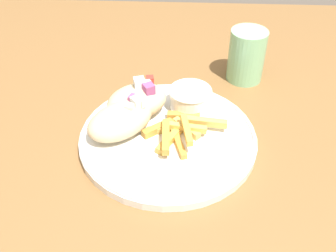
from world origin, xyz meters
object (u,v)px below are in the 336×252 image
sauce_ramekin (190,97)px  fries_pile (178,129)px  water_glass (246,58)px  pita_sandwich_near (121,120)px  plate (168,137)px  pita_sandwich_far (137,101)px

sauce_ramekin → fries_pile: bearing=-104.1°
fries_pile → sauce_ramekin: 0.08m
sauce_ramekin → water_glass: size_ratio=0.73×
water_glass → pita_sandwich_near: bearing=-138.3°
fries_pile → water_glass: size_ratio=1.36×
plate → water_glass: 0.25m
plate → water_glass: bearing=54.5°
plate → pita_sandwich_near: 0.08m
pita_sandwich_far → sauce_ramekin: 0.09m
pita_sandwich_near → fries_pile: pita_sandwich_near is taller
pita_sandwich_near → pita_sandwich_far: 0.06m
pita_sandwich_far → plate: bearing=-79.0°
plate → pita_sandwich_far: 0.08m
pita_sandwich_far → fries_pile: 0.09m
pita_sandwich_near → water_glass: water_glass is taller
pita_sandwich_near → water_glass: (0.22, 0.20, 0.01)m
sauce_ramekin → water_glass: bearing=48.3°
fries_pile → pita_sandwich_near: bearing=179.5°
plate → water_glass: water_glass is taller
plate → sauce_ramekin: (0.03, 0.08, 0.03)m
pita_sandwich_near → sauce_ramekin: 0.13m
pita_sandwich_near → pita_sandwich_far: bearing=24.3°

